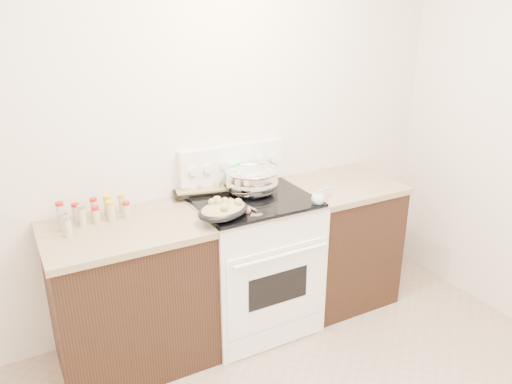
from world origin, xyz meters
TOP-DOWN VIEW (x-y plane):
  - room_shell at (0.00, 0.00)m, footprint 4.10×3.60m
  - counter_left at (-0.48, 1.43)m, footprint 0.93×0.67m
  - counter_right at (1.08, 1.43)m, footprint 0.73×0.67m
  - kitchen_range at (0.35, 1.42)m, footprint 0.78×0.73m
  - mixing_bowl at (0.39, 1.50)m, footprint 0.36×0.36m
  - roasting_pan at (0.05, 1.23)m, footprint 0.40×0.34m
  - baking_sheet at (0.10, 1.70)m, footprint 0.40×0.32m
  - wooden_spoon at (0.22, 1.26)m, footprint 0.08×0.25m
  - blue_ladle at (0.68, 1.15)m, footprint 0.25×0.19m
  - spice_jars at (-0.63, 1.57)m, footprint 0.40×0.24m

SIDE VIEW (x-z plane):
  - counter_left at x=-0.48m, z-range 0.00..0.92m
  - counter_right at x=1.08m, z-range 0.00..0.92m
  - kitchen_range at x=0.35m, z-range -0.12..1.10m
  - wooden_spoon at x=0.22m, z-range 0.93..0.98m
  - baking_sheet at x=0.10m, z-range 0.93..0.99m
  - blue_ladle at x=0.68m, z-range 0.93..1.03m
  - spice_jars at x=-0.63m, z-range 0.91..1.05m
  - roasting_pan at x=0.05m, z-range 0.94..1.05m
  - mixing_bowl at x=0.39m, z-range 0.92..1.13m
  - room_shell at x=0.00m, z-range 0.33..3.08m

